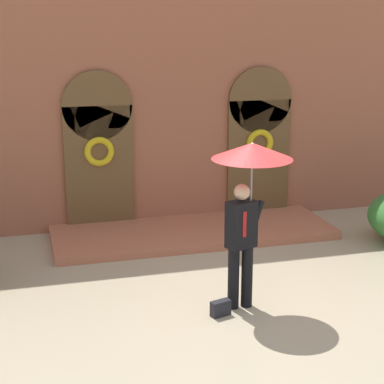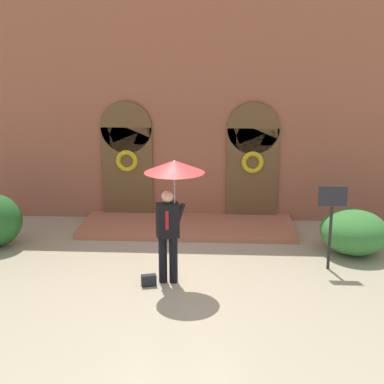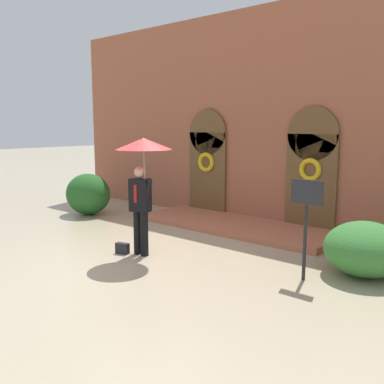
% 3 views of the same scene
% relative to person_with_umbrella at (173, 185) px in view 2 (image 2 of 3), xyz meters
% --- Properties ---
extents(ground_plane, '(80.00, 80.00, 0.00)m').
position_rel_person_with_umbrella_xyz_m(ground_plane, '(0.06, 0.05, -1.91)').
color(ground_plane, tan).
extents(building_facade, '(14.00, 2.30, 5.60)m').
position_rel_person_with_umbrella_xyz_m(building_facade, '(0.06, 4.20, 0.77)').
color(building_facade, '#9E563D').
rests_on(building_facade, ground).
extents(person_with_umbrella, '(1.10, 1.10, 2.36)m').
position_rel_person_with_umbrella_xyz_m(person_with_umbrella, '(0.00, 0.00, 0.00)').
color(person_with_umbrella, black).
rests_on(person_with_umbrella, ground).
extents(handbag, '(0.30, 0.19, 0.22)m').
position_rel_person_with_umbrella_xyz_m(handbag, '(-0.45, -0.20, -1.80)').
color(handbag, black).
rests_on(handbag, ground).
extents(sign_post, '(0.56, 0.06, 1.72)m').
position_rel_person_with_umbrella_xyz_m(sign_post, '(3.06, 0.82, -0.75)').
color(sign_post, black).
rests_on(sign_post, ground).
extents(shrub_right, '(1.45, 1.55, 0.95)m').
position_rel_person_with_umbrella_xyz_m(shrub_right, '(3.76, 1.77, -1.44)').
color(shrub_right, '#387A33').
rests_on(shrub_right, ground).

